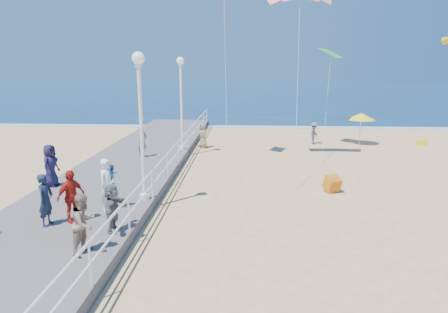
# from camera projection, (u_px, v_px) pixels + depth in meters

# --- Properties ---
(ground) EXTENTS (160.00, 160.00, 0.00)m
(ground) POSITION_uv_depth(u_px,v_px,m) (289.00, 212.00, 14.66)
(ground) COLOR #E8BC79
(ground) RESTS_ON ground
(ocean) EXTENTS (160.00, 90.00, 0.05)m
(ocean) POSITION_uv_depth(u_px,v_px,m) (254.00, 93.00, 77.91)
(ocean) COLOR navy
(ocean) RESTS_ON ground
(surf_line) EXTENTS (160.00, 1.20, 0.04)m
(surf_line) POSITION_uv_depth(u_px,v_px,m) (264.00, 127.00, 34.60)
(surf_line) COLOR white
(surf_line) RESTS_ON ground
(boardwalk) EXTENTS (5.00, 44.00, 0.40)m
(boardwalk) POSITION_uv_depth(u_px,v_px,m) (89.00, 203.00, 15.01)
(boardwalk) COLOR slate
(boardwalk) RESTS_ON ground
(railing) EXTENTS (0.05, 42.00, 0.55)m
(railing) POSITION_uv_depth(u_px,v_px,m) (152.00, 177.00, 14.65)
(railing) COLOR white
(railing) RESTS_ON boardwalk
(lamp_post_mid) EXTENTS (0.44, 0.44, 5.32)m
(lamp_post_mid) POSITION_uv_depth(u_px,v_px,m) (141.00, 111.00, 14.12)
(lamp_post_mid) COLOR white
(lamp_post_mid) RESTS_ON boardwalk
(lamp_post_far) EXTENTS (0.44, 0.44, 5.32)m
(lamp_post_far) POSITION_uv_depth(u_px,v_px,m) (181.00, 94.00, 22.88)
(lamp_post_far) COLOR white
(lamp_post_far) RESTS_ON boardwalk
(woman_holding_toddler) EXTENTS (0.66, 0.77, 1.79)m
(woman_holding_toddler) POSITION_uv_depth(u_px,v_px,m) (108.00, 185.00, 13.56)
(woman_holding_toddler) COLOR white
(woman_holding_toddler) RESTS_ON boardwalk
(toddler_held) EXTENTS (0.40, 0.44, 0.73)m
(toddler_held) POSITION_uv_depth(u_px,v_px,m) (113.00, 175.00, 13.62)
(toddler_held) COLOR #337BC2
(toddler_held) RESTS_ON boardwalk
(spectator_0) EXTENTS (0.42, 0.62, 1.64)m
(spectator_0) POSITION_uv_depth(u_px,v_px,m) (46.00, 200.00, 12.27)
(spectator_0) COLOR #1A2539
(spectator_0) RESTS_ON boardwalk
(spectator_1) EXTENTS (0.80, 0.93, 1.63)m
(spectator_1) POSITION_uv_depth(u_px,v_px,m) (84.00, 223.00, 10.45)
(spectator_1) COLOR gray
(spectator_1) RESTS_ON boardwalk
(spectator_3) EXTENTS (0.84, 1.07, 1.69)m
(spectator_3) POSITION_uv_depth(u_px,v_px,m) (71.00, 196.00, 12.51)
(spectator_3) COLOR red
(spectator_3) RESTS_ON boardwalk
(spectator_4) EXTENTS (0.65, 0.91, 1.74)m
(spectator_4) POSITION_uv_depth(u_px,v_px,m) (50.00, 165.00, 16.26)
(spectator_4) COLOR #1D1A39
(spectator_4) RESTS_ON boardwalk
(spectator_5) EXTENTS (0.50, 1.37, 1.46)m
(spectator_5) POSITION_uv_depth(u_px,v_px,m) (113.00, 208.00, 11.82)
(spectator_5) COLOR #5D5C62
(spectator_5) RESTS_ON boardwalk
(spectator_6) EXTENTS (0.66, 0.76, 1.74)m
(spectator_6) POSITION_uv_depth(u_px,v_px,m) (142.00, 141.00, 21.44)
(spectator_6) COLOR #85725C
(spectator_6) RESTS_ON boardwalk
(beach_walker_a) EXTENTS (0.95, 1.12, 1.51)m
(beach_walker_a) POSITION_uv_depth(u_px,v_px,m) (314.00, 133.00, 27.09)
(beach_walker_a) COLOR #5E5D62
(beach_walker_a) RESTS_ON ground
(beach_walker_c) EXTENTS (0.81, 0.94, 1.62)m
(beach_walker_c) POSITION_uv_depth(u_px,v_px,m) (203.00, 135.00, 25.87)
(beach_walker_c) COLOR #83805B
(beach_walker_c) RESTS_ON ground
(box_kite) EXTENTS (0.78, 0.86, 0.74)m
(box_kite) POSITION_uv_depth(u_px,v_px,m) (332.00, 185.00, 16.88)
(box_kite) COLOR #C43F0B
(box_kite) RESTS_ON ground
(beach_umbrella) EXTENTS (1.90, 1.90, 2.14)m
(beach_umbrella) POSITION_uv_depth(u_px,v_px,m) (361.00, 116.00, 26.70)
(beach_umbrella) COLOR white
(beach_umbrella) RESTS_ON ground
(beach_chair_left) EXTENTS (0.55, 0.55, 0.40)m
(beach_chair_left) POSITION_uv_depth(u_px,v_px,m) (421.00, 143.00, 26.65)
(beach_chair_left) COLOR yellow
(beach_chair_left) RESTS_ON ground
(kite_diamond_green) EXTENTS (1.77, 1.82, 0.62)m
(kite_diamond_green) POSITION_uv_depth(u_px,v_px,m) (331.00, 53.00, 25.20)
(kite_diamond_green) COLOR green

